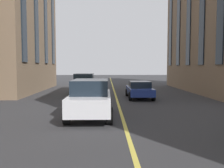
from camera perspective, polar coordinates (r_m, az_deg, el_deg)
lane_centre_line at (r=14.61m, az=1.81°, el=-5.81°), size 80.00×0.16×0.01m
car_white_oncoming at (r=12.08m, az=-5.10°, el=-3.29°), size 4.70×2.14×1.88m
car_green_parked_b at (r=22.96m, az=-6.55°, el=0.20°), size 4.70×2.14×1.88m
car_blue_far at (r=19.40m, az=6.49°, el=-1.30°), size 4.40×1.95×1.37m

